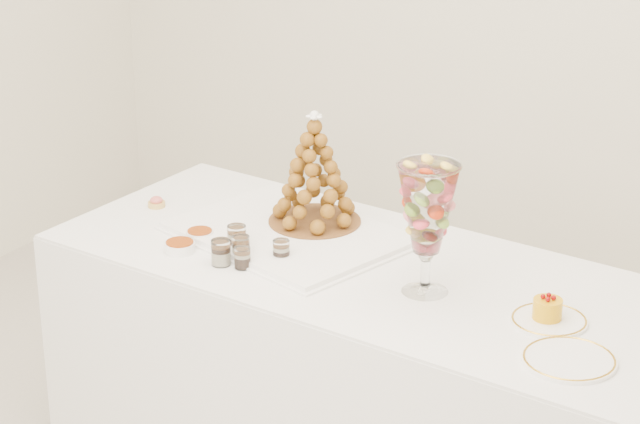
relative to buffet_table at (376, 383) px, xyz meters
The scene contains 15 objects.
buffet_table is the anchor object (origin of this frame).
lace_tray 0.53m from the buffet_table, behind, with size 0.67×0.50×0.02m, color white.
macaron_vase 0.66m from the buffet_table, 18.32° to the right, with size 0.17×0.17×0.38m.
cake_plate 0.69m from the buffet_table, ahead, with size 0.21×0.21×0.01m, color white.
spare_plate 0.82m from the buffet_table, 18.51° to the right, with size 0.24×0.24×0.01m, color white.
pink_tart 0.95m from the buffet_table, behind, with size 0.06×0.06×0.04m.
verrine_a 0.61m from the buffet_table, 165.34° to the right, with size 0.06×0.06×0.08m, color white.
verrine_b 0.59m from the buffet_table, 157.26° to the right, with size 0.05×0.05×0.07m, color white.
verrine_c 0.51m from the buffet_table, 157.06° to the right, with size 0.05×0.05×0.07m, color white.
verrine_d 0.63m from the buffet_table, 150.84° to the right, with size 0.06×0.06×0.08m, color white.
verrine_e 0.58m from the buffet_table, 147.91° to the right, with size 0.05×0.05×0.06m, color white.
ramekin_back 0.71m from the buffet_table, 169.23° to the right, with size 0.09×0.09×0.03m, color white.
ramekin_front 0.73m from the buffet_table, 159.09° to the right, with size 0.09×0.09×0.03m, color white.
croquembouche 0.69m from the buffet_table, 154.17° to the left, with size 0.29×0.29×0.36m.
mousse_cake 0.70m from the buffet_table, ahead, with size 0.08×0.08×0.07m.
Camera 1 is at (1.73, -2.53, 2.30)m, focal length 70.00 mm.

